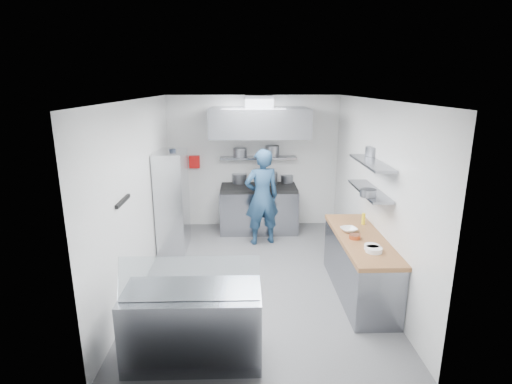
{
  "coord_description": "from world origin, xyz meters",
  "views": [
    {
      "loc": [
        -0.19,
        -5.91,
        3.02
      ],
      "look_at": [
        0.0,
        0.6,
        1.25
      ],
      "focal_mm": 28.0,
      "sensor_mm": 36.0,
      "label": 1
    }
  ],
  "objects_px": {
    "display_case": "(193,325)",
    "gas_range": "(259,210)",
    "wire_rack": "(173,201)",
    "chef": "(262,197)"
  },
  "relations": [
    {
      "from": "chef",
      "to": "wire_rack",
      "type": "bearing_deg",
      "value": -9.34
    },
    {
      "from": "gas_range",
      "to": "chef",
      "type": "xyz_separation_m",
      "value": [
        0.04,
        -0.7,
        0.48
      ]
    },
    {
      "from": "gas_range",
      "to": "wire_rack",
      "type": "relative_size",
      "value": 0.86
    },
    {
      "from": "display_case",
      "to": "gas_range",
      "type": "bearing_deg",
      "value": 77.94
    },
    {
      "from": "chef",
      "to": "wire_rack",
      "type": "relative_size",
      "value": 1.01
    },
    {
      "from": "gas_range",
      "to": "display_case",
      "type": "xyz_separation_m",
      "value": [
        -0.88,
        -4.1,
        -0.03
      ]
    },
    {
      "from": "gas_range",
      "to": "display_case",
      "type": "bearing_deg",
      "value": -102.06
    },
    {
      "from": "gas_range",
      "to": "wire_rack",
      "type": "xyz_separation_m",
      "value": [
        -1.63,
        -0.88,
        0.48
      ]
    },
    {
      "from": "gas_range",
      "to": "wire_rack",
      "type": "height_order",
      "value": "wire_rack"
    },
    {
      "from": "gas_range",
      "to": "chef",
      "type": "relative_size",
      "value": 0.86
    }
  ]
}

